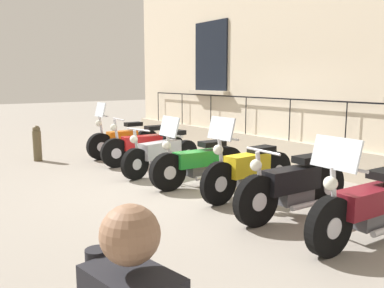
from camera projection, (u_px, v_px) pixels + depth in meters
The scene contains 10 objects.
ground_plane at pixel (199, 185), 7.68m from camera, with size 60.00×60.00×0.00m, color gray.
building_facade at pixel (306, 5), 8.83m from camera, with size 0.82×13.39×7.41m.
motorcycle_orange at pixel (124, 141), 10.38m from camera, with size 2.01×0.58×1.43m.
motorcycle_red at pixel (144, 146), 9.47m from camera, with size 2.11×0.65×1.12m.
motorcycle_silver at pixel (162, 154), 8.52m from camera, with size 2.10×0.72×1.02m.
motorcycle_green at pixel (198, 163), 7.53m from camera, with size 2.02×0.69×1.34m.
motorcycle_yellow at pixel (249, 170), 6.77m from camera, with size 2.10×0.64×1.41m.
motorcycle_black at pixel (293, 187), 5.81m from camera, with size 2.15×0.63×1.05m.
motorcycle_maroon at pixel (370, 206), 4.90m from camera, with size 2.24×0.73×1.36m.
bollard at pixel (37, 143), 9.87m from camera, with size 0.20×0.20×0.88m.
Camera 1 is at (4.50, 5.95, 1.98)m, focal length 37.66 mm.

